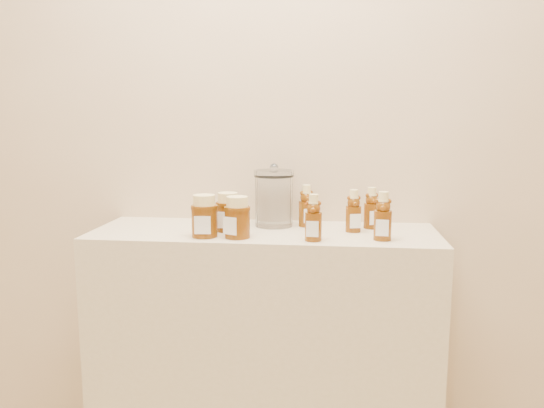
% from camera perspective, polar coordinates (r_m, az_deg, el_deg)
% --- Properties ---
extents(wall_back, '(3.50, 0.02, 2.70)m').
position_cam_1_polar(wall_back, '(2.01, -0.14, 10.98)').
color(wall_back, tan).
rests_on(wall_back, ground).
extents(display_table, '(1.20, 0.40, 0.90)m').
position_cam_1_polar(display_table, '(1.99, -0.81, -15.64)').
color(display_table, beige).
rests_on(display_table, ground).
extents(bear_bottle_back_left, '(0.08, 0.08, 0.17)m').
position_cam_1_polar(bear_bottle_back_left, '(1.92, 3.71, 0.11)').
color(bear_bottle_back_left, '#562806').
rests_on(bear_bottle_back_left, display_table).
extents(bear_bottle_back_mid, '(0.07, 0.07, 0.17)m').
position_cam_1_polar(bear_bottle_back_mid, '(1.84, 8.77, -0.44)').
color(bear_bottle_back_mid, '#562806').
rests_on(bear_bottle_back_mid, display_table).
extents(bear_bottle_back_right, '(0.07, 0.07, 0.17)m').
position_cam_1_polar(bear_bottle_back_right, '(1.91, 10.66, -0.13)').
color(bear_bottle_back_right, '#562806').
rests_on(bear_bottle_back_right, display_table).
extents(bear_bottle_front_left, '(0.06, 0.06, 0.17)m').
position_cam_1_polar(bear_bottle_front_left, '(1.69, 4.48, -1.13)').
color(bear_bottle_front_left, '#562806').
rests_on(bear_bottle_front_left, display_table).
extents(bear_bottle_front_right, '(0.07, 0.07, 0.18)m').
position_cam_1_polar(bear_bottle_front_right, '(1.73, 11.85, -0.93)').
color(bear_bottle_front_right, '#562806').
rests_on(bear_bottle_front_right, display_table).
extents(honey_jar_left, '(0.10, 0.10, 0.14)m').
position_cam_1_polar(honey_jar_left, '(1.76, -7.29, -1.28)').
color(honey_jar_left, '#562806').
rests_on(honey_jar_left, display_table).
extents(honey_jar_back, '(0.09, 0.09, 0.13)m').
position_cam_1_polar(honey_jar_back, '(1.84, -4.76, -0.85)').
color(honey_jar_back, '#562806').
rests_on(honey_jar_back, display_table).
extents(honey_jar_front, '(0.12, 0.12, 0.14)m').
position_cam_1_polar(honey_jar_front, '(1.74, -3.76, -1.42)').
color(honey_jar_front, '#562806').
rests_on(honey_jar_front, display_table).
extents(glass_canister, '(0.19, 0.19, 0.22)m').
position_cam_1_polar(glass_canister, '(1.91, 0.21, 0.88)').
color(glass_canister, white).
rests_on(glass_canister, display_table).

